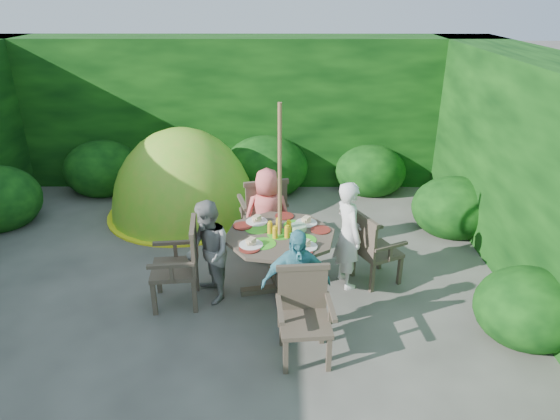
{
  "coord_description": "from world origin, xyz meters",
  "views": [
    {
      "loc": [
        0.88,
        -4.75,
        3.24
      ],
      "look_at": [
        0.86,
        0.6,
        0.85
      ],
      "focal_mm": 32.0,
      "sensor_mm": 36.0,
      "label": 1
    }
  ],
  "objects_px": {
    "garden_chair_right": "(373,248)",
    "garden_chair_back": "(264,212)",
    "garden_chair_left": "(181,263)",
    "child_left": "(208,252)",
    "patio_table": "(280,243)",
    "dome_tent": "(185,213)",
    "parasol_pole": "(280,204)",
    "child_right": "(348,235)",
    "child_front": "(296,284)",
    "child_back": "(267,215)",
    "garden_chair_front": "(304,313)"
  },
  "relations": [
    {
      "from": "patio_table",
      "to": "child_left",
      "type": "distance_m",
      "value": 0.8
    },
    {
      "from": "garden_chair_left",
      "to": "garden_chair_front",
      "type": "bearing_deg",
      "value": 50.42
    },
    {
      "from": "garden_chair_right",
      "to": "child_right",
      "type": "distance_m",
      "value": 0.36
    },
    {
      "from": "garden_chair_right",
      "to": "garden_chair_left",
      "type": "bearing_deg",
      "value": 75.59
    },
    {
      "from": "garden_chair_right",
      "to": "garden_chair_back",
      "type": "distance_m",
      "value": 1.57
    },
    {
      "from": "garden_chair_left",
      "to": "garden_chair_right",
      "type": "bearing_deg",
      "value": 94.88
    },
    {
      "from": "garden_chair_right",
      "to": "garden_chair_back",
      "type": "relative_size",
      "value": 0.87
    },
    {
      "from": "child_left",
      "to": "garden_chair_front",
      "type": "bearing_deg",
      "value": 23.85
    },
    {
      "from": "patio_table",
      "to": "child_back",
      "type": "relative_size",
      "value": 1.23
    },
    {
      "from": "garden_chair_right",
      "to": "garden_chair_front",
      "type": "height_order",
      "value": "garden_chair_front"
    },
    {
      "from": "parasol_pole",
      "to": "child_right",
      "type": "bearing_deg",
      "value": 11.69
    },
    {
      "from": "parasol_pole",
      "to": "dome_tent",
      "type": "height_order",
      "value": "parasol_pole"
    },
    {
      "from": "garden_chair_right",
      "to": "dome_tent",
      "type": "relative_size",
      "value": 0.32
    },
    {
      "from": "garden_chair_right",
      "to": "garden_chair_back",
      "type": "bearing_deg",
      "value": 30.62
    },
    {
      "from": "patio_table",
      "to": "dome_tent",
      "type": "relative_size",
      "value": 0.56
    },
    {
      "from": "patio_table",
      "to": "child_front",
      "type": "bearing_deg",
      "value": -78.61
    },
    {
      "from": "parasol_pole",
      "to": "child_back",
      "type": "height_order",
      "value": "parasol_pole"
    },
    {
      "from": "garden_chair_back",
      "to": "child_right",
      "type": "distance_m",
      "value": 1.36
    },
    {
      "from": "child_front",
      "to": "patio_table",
      "type": "bearing_deg",
      "value": 93.72
    },
    {
      "from": "patio_table",
      "to": "parasol_pole",
      "type": "xyz_separation_m",
      "value": [
        -0.0,
        -0.0,
        0.48
      ]
    },
    {
      "from": "garden_chair_back",
      "to": "garden_chair_left",
      "type": "bearing_deg",
      "value": 41.61
    },
    {
      "from": "parasol_pole",
      "to": "garden_chair_left",
      "type": "height_order",
      "value": "parasol_pole"
    },
    {
      "from": "parasol_pole",
      "to": "child_right",
      "type": "xyz_separation_m",
      "value": [
        0.78,
        0.16,
        -0.45
      ]
    },
    {
      "from": "parasol_pole",
      "to": "garden_chair_back",
      "type": "relative_size",
      "value": 2.24
    },
    {
      "from": "garden_chair_left",
      "to": "patio_table",
      "type": "bearing_deg",
      "value": 95.6
    },
    {
      "from": "garden_chair_front",
      "to": "dome_tent",
      "type": "relative_size",
      "value": 0.32
    },
    {
      "from": "parasol_pole",
      "to": "garden_chair_left",
      "type": "relative_size",
      "value": 2.37
    },
    {
      "from": "garden_chair_right",
      "to": "garden_chair_left",
      "type": "xyz_separation_m",
      "value": [
        -2.16,
        -0.44,
        0.04
      ]
    },
    {
      "from": "garden_chair_left",
      "to": "child_left",
      "type": "xyz_separation_m",
      "value": [
        0.29,
        0.07,
        0.09
      ]
    },
    {
      "from": "child_left",
      "to": "garden_chair_right",
      "type": "bearing_deg",
      "value": 77.08
    },
    {
      "from": "garden_chair_left",
      "to": "child_back",
      "type": "height_order",
      "value": "child_back"
    },
    {
      "from": "garden_chair_left",
      "to": "child_left",
      "type": "height_order",
      "value": "child_left"
    },
    {
      "from": "child_right",
      "to": "garden_chair_right",
      "type": "bearing_deg",
      "value": -99.43
    },
    {
      "from": "child_right",
      "to": "patio_table",
      "type": "bearing_deg",
      "value": 83.95
    },
    {
      "from": "patio_table",
      "to": "garden_chair_front",
      "type": "height_order",
      "value": "patio_table"
    },
    {
      "from": "garden_chair_back",
      "to": "patio_table",
      "type": "bearing_deg",
      "value": 86.64
    },
    {
      "from": "child_back",
      "to": "child_front",
      "type": "relative_size",
      "value": 1.04
    },
    {
      "from": "child_back",
      "to": "dome_tent",
      "type": "relative_size",
      "value": 0.45
    },
    {
      "from": "child_front",
      "to": "dome_tent",
      "type": "xyz_separation_m",
      "value": [
        -1.66,
        2.97,
        -0.59
      ]
    },
    {
      "from": "child_left",
      "to": "child_front",
      "type": "height_order",
      "value": "child_left"
    },
    {
      "from": "dome_tent",
      "to": "garden_chair_right",
      "type": "bearing_deg",
      "value": -45.96
    },
    {
      "from": "patio_table",
      "to": "parasol_pole",
      "type": "relative_size",
      "value": 0.68
    },
    {
      "from": "garden_chair_left",
      "to": "child_front",
      "type": "xyz_separation_m",
      "value": [
        1.24,
        -0.55,
        0.09
      ]
    },
    {
      "from": "dome_tent",
      "to": "child_front",
      "type": "bearing_deg",
      "value": -69.3
    },
    {
      "from": "patio_table",
      "to": "child_left",
      "type": "height_order",
      "value": "child_left"
    },
    {
      "from": "garden_chair_right",
      "to": "garden_chair_back",
      "type": "xyz_separation_m",
      "value": [
        -1.3,
        0.87,
        0.07
      ]
    },
    {
      "from": "parasol_pole",
      "to": "child_front",
      "type": "distance_m",
      "value": 0.95
    },
    {
      "from": "garden_chair_front",
      "to": "child_right",
      "type": "bearing_deg",
      "value": 61.14
    },
    {
      "from": "garden_chair_front",
      "to": "child_right",
      "type": "distance_m",
      "value": 1.37
    },
    {
      "from": "garden_chair_left",
      "to": "garden_chair_back",
      "type": "height_order",
      "value": "garden_chair_back"
    }
  ]
}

